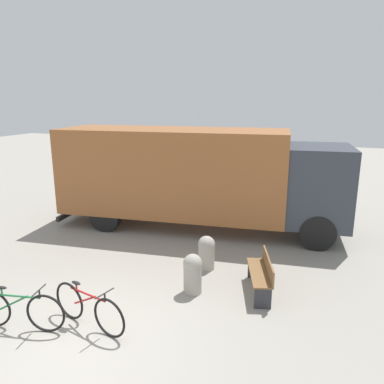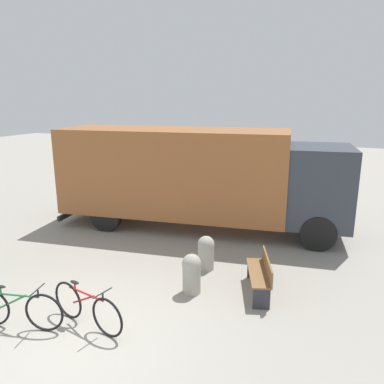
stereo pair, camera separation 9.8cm
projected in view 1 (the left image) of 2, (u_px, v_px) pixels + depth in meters
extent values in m
plane|color=gray|center=(73.00, 343.00, 6.46)|extent=(60.00, 60.00, 0.00)
cube|color=#99592D|center=(173.00, 171.00, 11.92)|extent=(7.34, 3.25, 2.67)
cube|color=#333842|center=(318.00, 185.00, 10.95)|extent=(2.06, 2.43, 2.27)
cube|color=black|center=(75.00, 210.00, 13.13)|extent=(0.40, 2.18, 0.16)
cylinder|color=black|center=(313.00, 212.00, 12.16)|extent=(1.02, 0.41, 0.99)
cylinder|color=black|center=(318.00, 233.00, 10.30)|extent=(1.02, 0.41, 0.99)
cylinder|color=black|center=(130.00, 200.00, 13.62)|extent=(1.02, 0.41, 0.99)
cylinder|color=black|center=(105.00, 216.00, 11.76)|extent=(1.02, 0.41, 0.99)
cube|color=brown|center=(259.00, 272.00, 8.04)|extent=(0.84, 1.48, 0.04)
cube|color=brown|center=(268.00, 266.00, 7.99)|extent=(0.49, 1.36, 0.36)
cube|color=#2D2D33|center=(263.00, 298.00, 7.45)|extent=(0.34, 0.16, 0.45)
cube|color=#2D2D33|center=(255.00, 269.00, 8.74)|extent=(0.34, 0.16, 0.45)
torus|color=black|center=(46.00, 313.00, 6.68)|extent=(0.73, 0.21, 0.74)
cylinder|color=#26723F|center=(17.00, 296.00, 6.68)|extent=(0.88, 0.23, 0.04)
cylinder|color=#26723F|center=(14.00, 303.00, 6.73)|extent=(0.59, 0.17, 0.35)
cylinder|color=#26723F|center=(2.00, 292.00, 6.71)|extent=(0.03, 0.03, 0.12)
ellipsoid|color=black|center=(1.00, 288.00, 6.69)|extent=(0.23, 0.14, 0.05)
cylinder|color=black|center=(39.00, 294.00, 6.60)|extent=(0.03, 0.03, 0.16)
cylinder|color=black|center=(39.00, 290.00, 6.58)|extent=(0.12, 0.43, 0.02)
torus|color=black|center=(70.00, 301.00, 7.09)|extent=(0.74, 0.19, 0.74)
torus|color=black|center=(109.00, 318.00, 6.54)|extent=(0.74, 0.19, 0.74)
cylinder|color=red|center=(87.00, 294.00, 6.74)|extent=(0.88, 0.22, 0.04)
cylinder|color=red|center=(85.00, 300.00, 6.82)|extent=(0.59, 0.16, 0.35)
cylinder|color=red|center=(76.00, 287.00, 6.88)|extent=(0.03, 0.03, 0.12)
ellipsoid|color=black|center=(76.00, 283.00, 6.86)|extent=(0.23, 0.13, 0.05)
cylinder|color=black|center=(105.00, 297.00, 6.49)|extent=(0.03, 0.03, 0.16)
cylinder|color=black|center=(105.00, 293.00, 6.47)|extent=(0.11, 0.44, 0.02)
cylinder|color=#9E998C|center=(193.00, 278.00, 8.05)|extent=(0.39, 0.39, 0.68)
sphere|color=#9E998C|center=(193.00, 263.00, 7.97)|extent=(0.41, 0.41, 0.41)
cylinder|color=#9E998C|center=(206.00, 257.00, 9.18)|extent=(0.40, 0.40, 0.64)
sphere|color=#9E998C|center=(206.00, 244.00, 9.10)|extent=(0.42, 0.42, 0.42)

